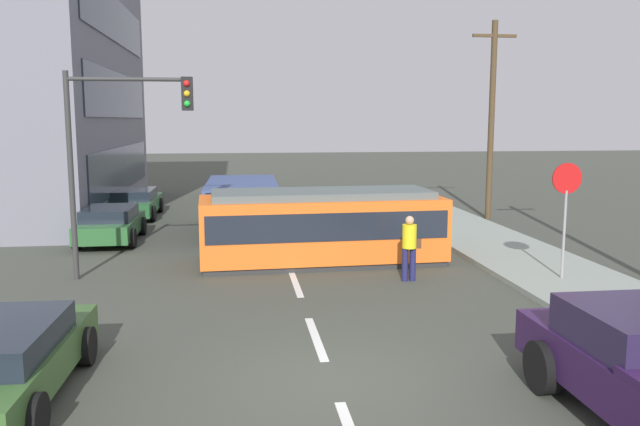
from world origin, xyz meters
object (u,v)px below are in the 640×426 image
utility_pole_mid (492,117)px  parked_sedan_mid (111,224)px  streetcar_tram (322,225)px  pedestrian_crossing (409,244)px  city_bus (242,203)px  traffic_light_mast (119,134)px  parked_sedan_far (133,202)px  stop_sign (566,196)px

utility_pole_mid → parked_sedan_mid: bearing=-167.6°
streetcar_tram → pedestrian_crossing: streetcar_tram is taller
parked_sedan_mid → city_bus: bearing=17.6°
parked_sedan_mid → utility_pole_mid: (14.48, 3.18, 3.54)m
streetcar_tram → traffic_light_mast: bearing=-167.5°
pedestrian_crossing → city_bus: bearing=117.8°
utility_pole_mid → city_bus: bearing=-169.9°
utility_pole_mid → parked_sedan_far: bearing=170.7°
parked_sedan_mid → traffic_light_mast: size_ratio=0.77×
city_bus → pedestrian_crossing: city_bus is taller
traffic_light_mast → parked_sedan_far: bearing=97.4°
streetcar_tram → parked_sedan_mid: (-6.59, 3.96, -0.45)m
city_bus → utility_pole_mid: bearing=10.1°
city_bus → pedestrian_crossing: bearing=-62.2°
city_bus → parked_sedan_mid: city_bus is taller
stop_sign → traffic_light_mast: size_ratio=0.55×
traffic_light_mast → utility_pole_mid: bearing=32.2°
city_bus → streetcar_tram: bearing=-67.7°
city_bus → parked_sedan_far: bearing=137.1°
streetcar_tram → pedestrian_crossing: size_ratio=4.17×
city_bus → parked_sedan_mid: (-4.39, -1.39, -0.44)m
parked_sedan_far → stop_sign: (12.33, -12.70, 1.57)m
city_bus → pedestrian_crossing: size_ratio=3.45×
city_bus → parked_sedan_far: size_ratio=1.30×
city_bus → stop_sign: bearing=-47.4°
streetcar_tram → utility_pole_mid: utility_pole_mid is taller
parked_sedan_far → parked_sedan_mid: bearing=-89.0°
pedestrian_crossing → utility_pole_mid: 11.74m
parked_sedan_mid → utility_pole_mid: utility_pole_mid is taller
parked_sedan_mid → stop_sign: 14.25m
parked_sedan_far → city_bus: bearing=-42.9°
stop_sign → parked_sedan_mid: bearing=149.7°
streetcar_tram → traffic_light_mast: 6.03m
streetcar_tram → pedestrian_crossing: (1.91, -2.44, -0.13)m
pedestrian_crossing → parked_sedan_far: bearing=125.7°
streetcar_tram → parked_sedan_far: size_ratio=1.57×
streetcar_tram → utility_pole_mid: 11.08m
stop_sign → utility_pole_mid: (2.25, 10.32, 1.97)m
stop_sign → utility_pole_mid: size_ratio=0.36×
city_bus → parked_sedan_mid: bearing=-162.4°
stop_sign → traffic_light_mast: (-10.95, 2.01, 1.50)m
pedestrian_crossing → parked_sedan_far: size_ratio=0.38×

